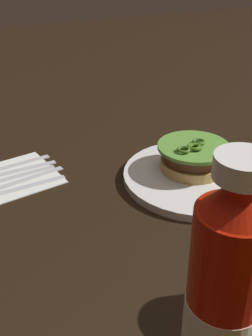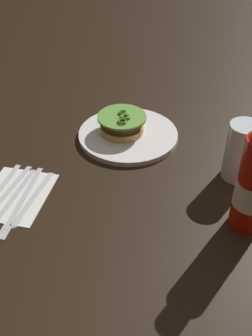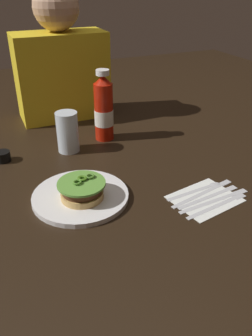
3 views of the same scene
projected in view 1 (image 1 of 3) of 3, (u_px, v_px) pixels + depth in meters
The scene contains 5 objects.
ground_plane at pixel (185, 204), 0.70m from camera, with size 3.00×3.00×0.00m, color black.
dinner_plate at pixel (197, 177), 0.76m from camera, with size 0.26×0.26×0.01m, color white.
burger_sandwich at pixel (193, 157), 0.76m from camera, with size 0.13×0.13×0.05m.
ketchup_bottle at pixel (224, 299), 0.37m from camera, with size 0.07×0.07×0.25m.
napkin at pixel (7, 179), 0.76m from camera, with size 0.17×0.14×0.00m, color white.
Camera 1 is at (0.32, 0.49, 0.39)m, focal length 46.72 mm.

